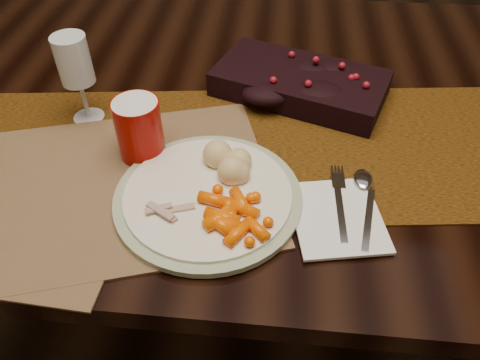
# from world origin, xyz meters

# --- Properties ---
(floor) EXTENTS (5.00, 5.00, 0.00)m
(floor) POSITION_xyz_m (0.00, 0.00, 0.00)
(floor) COLOR black
(floor) RESTS_ON ground
(dining_table) EXTENTS (1.80, 1.00, 0.75)m
(dining_table) POSITION_xyz_m (0.00, 0.00, 0.38)
(dining_table) COLOR black
(dining_table) RESTS_ON floor
(table_runner) EXTENTS (1.83, 0.58, 0.00)m
(table_runner) POSITION_xyz_m (0.05, -0.16, 0.75)
(table_runner) COLOR #422707
(table_runner) RESTS_ON dining_table
(centerpiece) EXTENTS (0.37, 0.27, 0.07)m
(centerpiece) POSITION_xyz_m (0.09, 0.02, 0.79)
(centerpiece) COLOR black
(centerpiece) RESTS_ON table_runner
(placemat_main) EXTENTS (0.59, 0.50, 0.00)m
(placemat_main) POSITION_xyz_m (-0.21, -0.28, 0.75)
(placemat_main) COLOR #97694D
(placemat_main) RESTS_ON dining_table
(dinner_plate) EXTENTS (0.35, 0.35, 0.02)m
(dinner_plate) POSITION_xyz_m (-0.05, -0.29, 0.76)
(dinner_plate) COLOR white
(dinner_plate) RESTS_ON placemat_main
(baby_carrots) EXTENTS (0.15, 0.13, 0.02)m
(baby_carrots) POSITION_xyz_m (-0.01, -0.34, 0.78)
(baby_carrots) COLOR #FF5F00
(baby_carrots) RESTS_ON dinner_plate
(mashed_potatoes) EXTENTS (0.11, 0.10, 0.05)m
(mashed_potatoes) POSITION_xyz_m (-0.03, -0.24, 0.79)
(mashed_potatoes) COLOR #CFB778
(mashed_potatoes) RESTS_ON dinner_plate
(turkey_shreds) EXTENTS (0.08, 0.08, 0.02)m
(turkey_shreds) POSITION_xyz_m (-0.10, -0.35, 0.78)
(turkey_shreds) COLOR gray
(turkey_shreds) RESTS_ON dinner_plate
(napkin) EXTENTS (0.16, 0.18, 0.01)m
(napkin) POSITION_xyz_m (0.15, -0.31, 0.76)
(napkin) COLOR white
(napkin) RESTS_ON placemat_main
(fork) EXTENTS (0.03, 0.15, 0.00)m
(fork) POSITION_xyz_m (0.15, -0.29, 0.76)
(fork) COLOR #A0A2B8
(fork) RESTS_ON napkin
(spoon) EXTENTS (0.06, 0.16, 0.00)m
(spoon) POSITION_xyz_m (0.19, -0.29, 0.76)
(spoon) COLOR silver
(spoon) RESTS_ON napkin
(red_cup) EXTENTS (0.10, 0.10, 0.11)m
(red_cup) POSITION_xyz_m (-0.18, -0.19, 0.81)
(red_cup) COLOR #970600
(red_cup) RESTS_ON placemat_main
(wine_glass) EXTENTS (0.08, 0.08, 0.17)m
(wine_glass) POSITION_xyz_m (-0.31, -0.10, 0.83)
(wine_glass) COLOR white
(wine_glass) RESTS_ON dining_table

